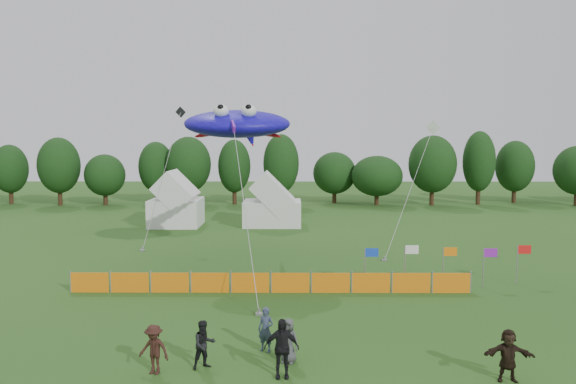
{
  "coord_description": "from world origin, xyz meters",
  "views": [
    {
      "loc": [
        0.14,
        -19.59,
        7.65
      ],
      "look_at": [
        0.0,
        6.0,
        5.2
      ],
      "focal_mm": 35.0,
      "sensor_mm": 36.0,
      "label": 1
    }
  ],
  "objects_px": {
    "spectator_a": "(266,330)",
    "spectator_d": "(281,348)",
    "tent_left": "(176,204)",
    "spectator_e": "(288,341)",
    "tent_right": "(272,205)",
    "spectator_b": "(204,344)",
    "stingray_kite": "(239,124)",
    "barrier_fence": "(270,283)",
    "spectator_c": "(154,349)",
    "spectator_f": "(508,355)"
  },
  "relations": [
    {
      "from": "spectator_e",
      "to": "spectator_f",
      "type": "bearing_deg",
      "value": 10.02
    },
    {
      "from": "stingray_kite",
      "to": "spectator_d",
      "type": "bearing_deg",
      "value": -79.87
    },
    {
      "from": "tent_left",
      "to": "spectator_a",
      "type": "height_order",
      "value": "tent_left"
    },
    {
      "from": "spectator_a",
      "to": "spectator_c",
      "type": "bearing_deg",
      "value": -127.41
    },
    {
      "from": "spectator_f",
      "to": "tent_right",
      "type": "bearing_deg",
      "value": 110.88
    },
    {
      "from": "spectator_d",
      "to": "stingray_kite",
      "type": "bearing_deg",
      "value": 98.13
    },
    {
      "from": "spectator_a",
      "to": "spectator_e",
      "type": "height_order",
      "value": "spectator_a"
    },
    {
      "from": "spectator_c",
      "to": "tent_left",
      "type": "bearing_deg",
      "value": 117.88
    },
    {
      "from": "tent_left",
      "to": "spectator_e",
      "type": "xyz_separation_m",
      "value": [
        9.96,
        -30.14,
        -1.19
      ]
    },
    {
      "from": "tent_right",
      "to": "spectator_d",
      "type": "xyz_separation_m",
      "value": [
        1.34,
        -31.54,
        -0.85
      ]
    },
    {
      "from": "spectator_a",
      "to": "spectator_e",
      "type": "xyz_separation_m",
      "value": [
        0.81,
        -0.99,
        -0.04
      ]
    },
    {
      "from": "spectator_b",
      "to": "stingray_kite",
      "type": "bearing_deg",
      "value": 60.83
    },
    {
      "from": "spectator_e",
      "to": "stingray_kite",
      "type": "bearing_deg",
      "value": 123.53
    },
    {
      "from": "spectator_a",
      "to": "spectator_c",
      "type": "relative_size",
      "value": 0.99
    },
    {
      "from": "spectator_f",
      "to": "stingray_kite",
      "type": "distance_m",
      "value": 19.93
    },
    {
      "from": "spectator_d",
      "to": "spectator_e",
      "type": "xyz_separation_m",
      "value": [
        0.21,
        1.19,
        -0.2
      ]
    },
    {
      "from": "barrier_fence",
      "to": "spectator_b",
      "type": "bearing_deg",
      "value": -101.4
    },
    {
      "from": "tent_left",
      "to": "barrier_fence",
      "type": "xyz_separation_m",
      "value": [
        9.02,
        -21.41,
        -1.46
      ]
    },
    {
      "from": "barrier_fence",
      "to": "spectator_e",
      "type": "bearing_deg",
      "value": -83.86
    },
    {
      "from": "barrier_fence",
      "to": "spectator_d",
      "type": "xyz_separation_m",
      "value": [
        0.73,
        -9.92,
        0.46
      ]
    },
    {
      "from": "spectator_a",
      "to": "stingray_kite",
      "type": "height_order",
      "value": "stingray_kite"
    },
    {
      "from": "barrier_fence",
      "to": "spectator_e",
      "type": "distance_m",
      "value": 8.78
    },
    {
      "from": "tent_right",
      "to": "spectator_d",
      "type": "bearing_deg",
      "value": -87.57
    },
    {
      "from": "spectator_e",
      "to": "spectator_f",
      "type": "relative_size",
      "value": 0.91
    },
    {
      "from": "barrier_fence",
      "to": "stingray_kite",
      "type": "height_order",
      "value": "stingray_kite"
    },
    {
      "from": "barrier_fence",
      "to": "spectator_e",
      "type": "xyz_separation_m",
      "value": [
        0.94,
        -8.72,
        0.27
      ]
    },
    {
      "from": "spectator_f",
      "to": "stingray_kite",
      "type": "xyz_separation_m",
      "value": [
        -9.89,
        15.54,
        7.62
      ]
    },
    {
      "from": "spectator_b",
      "to": "barrier_fence",
      "type": "bearing_deg",
      "value": 48.87
    },
    {
      "from": "stingray_kite",
      "to": "tent_right",
      "type": "bearing_deg",
      "value": 85.09
    },
    {
      "from": "spectator_a",
      "to": "spectator_d",
      "type": "distance_m",
      "value": 2.27
    },
    {
      "from": "barrier_fence",
      "to": "spectator_b",
      "type": "xyz_separation_m",
      "value": [
        -1.86,
        -9.22,
        0.31
      ]
    },
    {
      "from": "tent_right",
      "to": "barrier_fence",
      "type": "relative_size",
      "value": 0.26
    },
    {
      "from": "spectator_d",
      "to": "barrier_fence",
      "type": "bearing_deg",
      "value": 92.22
    },
    {
      "from": "tent_left",
      "to": "spectator_f",
      "type": "distance_m",
      "value": 35.84
    },
    {
      "from": "spectator_c",
      "to": "spectator_e",
      "type": "relative_size",
      "value": 1.07
    },
    {
      "from": "tent_left",
      "to": "spectator_e",
      "type": "height_order",
      "value": "tent_left"
    },
    {
      "from": "barrier_fence",
      "to": "spectator_e",
      "type": "height_order",
      "value": "spectator_e"
    },
    {
      "from": "tent_left",
      "to": "spectator_a",
      "type": "relative_size",
      "value": 2.73
    },
    {
      "from": "tent_right",
      "to": "spectator_c",
      "type": "distance_m",
      "value": 31.44
    },
    {
      "from": "spectator_e",
      "to": "tent_left",
      "type": "bearing_deg",
      "value": 130.04
    },
    {
      "from": "spectator_e",
      "to": "spectator_a",
      "type": "bearing_deg",
      "value": 150.99
    },
    {
      "from": "spectator_a",
      "to": "spectator_d",
      "type": "bearing_deg",
      "value": -50.68
    },
    {
      "from": "tent_right",
      "to": "spectator_a",
      "type": "bearing_deg",
      "value": -88.57
    },
    {
      "from": "spectator_c",
      "to": "spectator_f",
      "type": "distance_m",
      "value": 11.32
    },
    {
      "from": "tent_right",
      "to": "spectator_b",
      "type": "distance_m",
      "value": 30.88
    },
    {
      "from": "tent_left",
      "to": "barrier_fence",
      "type": "relative_size",
      "value": 0.22
    },
    {
      "from": "tent_left",
      "to": "spectator_a",
      "type": "xyz_separation_m",
      "value": [
        9.15,
        -29.14,
        -1.15
      ]
    },
    {
      "from": "spectator_b",
      "to": "spectator_c",
      "type": "height_order",
      "value": "spectator_c"
    },
    {
      "from": "barrier_fence",
      "to": "spectator_c",
      "type": "xyz_separation_m",
      "value": [
        -3.42,
        -9.67,
        0.32
      ]
    },
    {
      "from": "tent_right",
      "to": "spectator_b",
      "type": "height_order",
      "value": "tent_right"
    }
  ]
}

